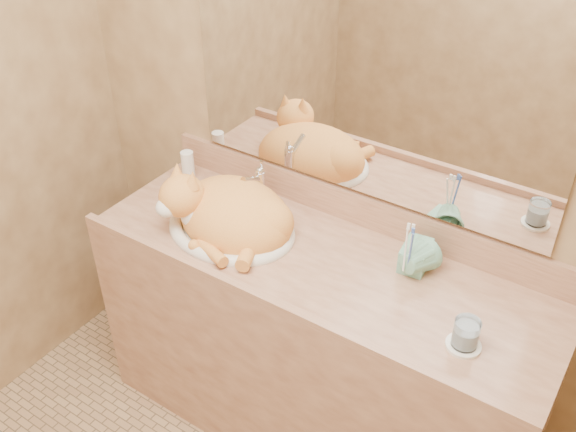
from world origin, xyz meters
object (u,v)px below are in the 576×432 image
Objects in this scene: sink_basin at (230,213)px; soap_dispenser at (411,254)px; vanity_counter at (315,351)px; cat at (226,211)px; toothbrush_cup at (406,266)px; water_glass at (466,333)px.

soap_dispenser reaches higher than sink_basin.
vanity_counter is 0.60m from soap_dispenser.
toothbrush_cup is at bearing 16.95° from cat.
cat is 0.90m from water_glass.
soap_dispenser is at bearing 18.24° from cat.
sink_basin is 0.63m from soap_dispenser.
cat is at bearing -171.21° from toothbrush_cup.
toothbrush_cup reaches higher than vanity_counter.
cat is 2.41× the size of soap_dispenser.
vanity_counter is 3.46× the size of sink_basin.
sink_basin is at bearing -177.04° from soap_dispenser.
toothbrush_cup is (0.63, 0.10, -0.02)m from cat.
toothbrush_cup is 1.33× the size of water_glass.
cat is (-0.36, -0.02, 0.50)m from vanity_counter.
soap_dispenser is at bearing 15.03° from sink_basin.
vanity_counter is 13.92× the size of toothbrush_cup.
sink_basin is 5.37× the size of water_glass.
cat reaches higher than vanity_counter.
cat is at bearing -176.63° from vanity_counter.
soap_dispenser is at bearing 67.87° from toothbrush_cup.
toothbrush_cup is (0.27, 0.08, 0.48)m from vanity_counter.
vanity_counter is 18.54× the size of water_glass.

